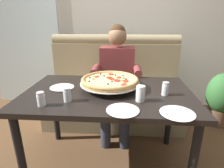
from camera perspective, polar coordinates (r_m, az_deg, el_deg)
ground_plane at (r=1.95m, az=-1.07°, el=-23.46°), size 16.00×16.00×0.00m
back_wall_with_window at (r=2.89m, az=1.44°, el=20.96°), size 6.00×0.12×2.80m
window_panel at (r=3.21m, az=-26.48°, el=18.92°), size 1.10×0.02×2.80m
booth_bench at (r=2.50m, az=0.66°, el=-2.29°), size 1.74×0.78×1.13m
dining_table at (r=1.57m, az=-1.22°, el=-5.24°), size 1.39×0.86×0.76m
diner_main at (r=2.14m, az=1.48°, el=2.80°), size 0.54×0.64×1.27m
pizza at (r=1.57m, az=-0.66°, el=1.05°), size 0.51×0.51×0.11m
shaker_pepper_flakes at (r=1.38m, az=-13.69°, el=-3.50°), size 0.06×0.06×0.10m
shaker_oregano at (r=1.50m, az=16.19°, el=-1.69°), size 0.05×0.05×0.11m
shaker_parmesan at (r=1.36m, az=-21.13°, el=-4.63°), size 0.06×0.06×0.10m
plate_near_left at (r=1.22m, az=3.36°, el=-7.83°), size 0.22×0.22×0.02m
plate_near_right at (r=1.25m, az=19.62°, el=-8.25°), size 0.22×0.22×0.02m
plate_far_side at (r=1.67m, az=-15.26°, el=-0.78°), size 0.21×0.21×0.02m
drinking_glass at (r=1.35m, az=8.81°, el=-3.24°), size 0.07×0.07×0.12m
potted_plant at (r=2.72m, az=30.66°, el=-3.52°), size 0.36×0.36×0.70m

